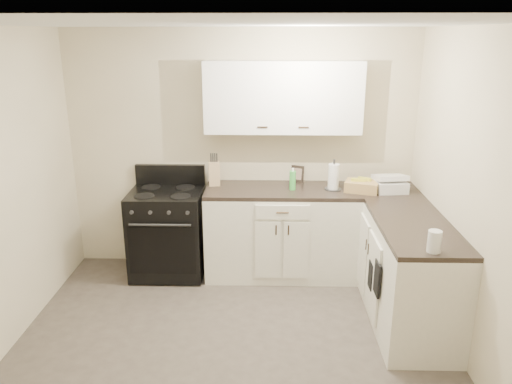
{
  "coord_description": "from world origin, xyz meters",
  "views": [
    {
      "loc": [
        0.28,
        -3.32,
        2.45
      ],
      "look_at": [
        0.18,
        0.85,
        1.11
      ],
      "focal_mm": 35.0,
      "sensor_mm": 36.0,
      "label": 1
    }
  ],
  "objects_px": {
    "stove": "(168,232)",
    "countertop_grill": "(390,186)",
    "knife_block": "(214,174)",
    "paper_towel": "(334,177)",
    "wicker_basket": "(362,186)"
  },
  "relations": [
    {
      "from": "stove",
      "to": "countertop_grill",
      "type": "bearing_deg",
      "value": -0.64
    },
    {
      "from": "knife_block",
      "to": "countertop_grill",
      "type": "bearing_deg",
      "value": -13.71
    },
    {
      "from": "paper_towel",
      "to": "countertop_grill",
      "type": "relative_size",
      "value": 0.88
    },
    {
      "from": "stove",
      "to": "wicker_basket",
      "type": "xyz_separation_m",
      "value": [
        1.97,
        -0.05,
        0.53
      ]
    },
    {
      "from": "paper_towel",
      "to": "countertop_grill",
      "type": "height_order",
      "value": "paper_towel"
    },
    {
      "from": "countertop_grill",
      "to": "knife_block",
      "type": "bearing_deg",
      "value": 168.0
    },
    {
      "from": "stove",
      "to": "knife_block",
      "type": "relative_size",
      "value": 3.61
    },
    {
      "from": "knife_block",
      "to": "paper_towel",
      "type": "distance_m",
      "value": 1.21
    },
    {
      "from": "stove",
      "to": "countertop_grill",
      "type": "height_order",
      "value": "countertop_grill"
    },
    {
      "from": "stove",
      "to": "wicker_basket",
      "type": "relative_size",
      "value": 2.81
    },
    {
      "from": "stove",
      "to": "knife_block",
      "type": "bearing_deg",
      "value": 15.29
    },
    {
      "from": "knife_block",
      "to": "wicker_basket",
      "type": "relative_size",
      "value": 0.78
    },
    {
      "from": "stove",
      "to": "countertop_grill",
      "type": "relative_size",
      "value": 3.0
    },
    {
      "from": "paper_towel",
      "to": "wicker_basket",
      "type": "height_order",
      "value": "paper_towel"
    },
    {
      "from": "stove",
      "to": "wicker_basket",
      "type": "distance_m",
      "value": 2.04
    }
  ]
}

